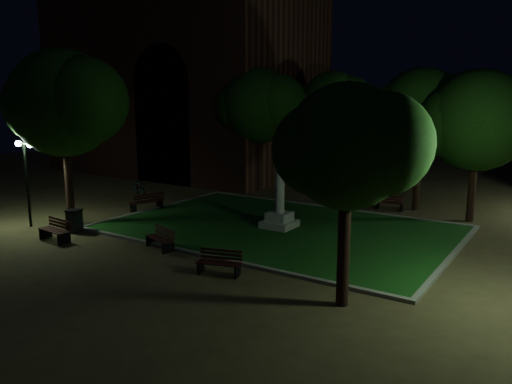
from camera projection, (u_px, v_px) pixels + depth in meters
The scene contains 20 objects.
ground at pixel (256, 239), 21.33m from camera, with size 80.00×80.00×0.00m, color #4D4027.
lawn at pixel (279, 228), 22.97m from camera, with size 15.00×10.00×0.08m, color #174916.
lawn_kerb at pixel (279, 227), 22.96m from camera, with size 15.40×10.40×0.12m.
monument at pixel (280, 208), 22.79m from camera, with size 1.40×1.40×3.20m.
building_main at pixel (185, 79), 39.81m from camera, with size 20.00×12.00×15.00m.
tree_west at pixel (64, 103), 22.59m from camera, with size 6.03×4.92×8.16m.
tree_north_wl at pixel (260, 106), 31.20m from camera, with size 5.79×4.73×7.79m.
tree_north_er at pixel (423, 111), 25.76m from camera, with size 5.46×4.45×7.50m.
tree_ne at pixel (480, 120), 23.40m from camera, with size 5.90×4.82×7.29m.
tree_se at pixel (350, 147), 13.67m from camera, with size 4.35×3.55×6.42m.
tree_far_north at pixel (333, 103), 32.20m from camera, with size 5.00×4.09×7.63m.
lamppost_sw at pixel (26, 166), 22.83m from camera, with size 1.18×0.28×4.01m.
lamppost_nw at pixel (177, 140), 34.47m from camera, with size 1.18×0.28×4.31m.
bench_near_left at pixel (161, 239), 19.90m from camera, with size 1.62×0.96×0.84m.
bench_near_right at pixel (219, 263), 17.02m from camera, with size 1.62×0.95×0.84m.
bench_west_near at pixel (56, 231), 21.02m from camera, with size 1.71×0.72×0.91m.
bench_left_side at pixel (147, 202), 26.45m from camera, with size 1.07×1.89×0.98m.
bench_far_side at pixel (389, 203), 26.65m from camera, with size 1.50×0.56×0.82m.
trash_bin at pixel (74, 221), 22.33m from camera, with size 0.77×0.77×1.03m.
bicycle at pixel (139, 188), 30.76m from camera, with size 0.56×1.59×0.84m, color black.
Camera 1 is at (11.32, -17.18, 5.99)m, focal length 35.00 mm.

